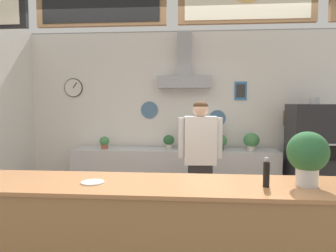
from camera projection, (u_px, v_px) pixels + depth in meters
name	position (u px, v px, depth m)	size (l,w,h in m)	color
back_wall_assembly	(183.00, 110.00, 5.40)	(5.54, 2.96, 2.91)	gray
service_counter	(170.00, 247.00, 2.56)	(4.15, 0.71, 1.05)	#B77F4C
back_prep_counter	(174.00, 177.00, 5.27)	(3.37, 0.53, 0.91)	silver
pizza_oven	(313.00, 158.00, 4.83)	(0.70, 0.65, 1.76)	#232326
shop_worker	(200.00, 163.00, 3.99)	(0.56, 0.24, 1.70)	#232328
espresso_machine	(202.00, 136.00, 5.15)	(0.60, 0.48, 0.46)	silver
potted_rosemary	(169.00, 141.00, 5.26)	(0.19, 0.19, 0.23)	beige
potted_thyme	(220.00, 141.00, 5.17)	(0.23, 0.23, 0.25)	#4C4C51
potted_basil	(104.00, 142.00, 5.29)	(0.16, 0.16, 0.20)	#9E563D
potted_sage	(251.00, 141.00, 5.10)	(0.26, 0.26, 0.28)	beige
basil_vase	(308.00, 156.00, 2.42)	(0.31, 0.31, 0.42)	silver
pepper_grinder	(266.00, 172.00, 2.40)	(0.05, 0.05, 0.23)	black
condiment_plate	(93.00, 182.00, 2.52)	(0.18, 0.18, 0.01)	white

